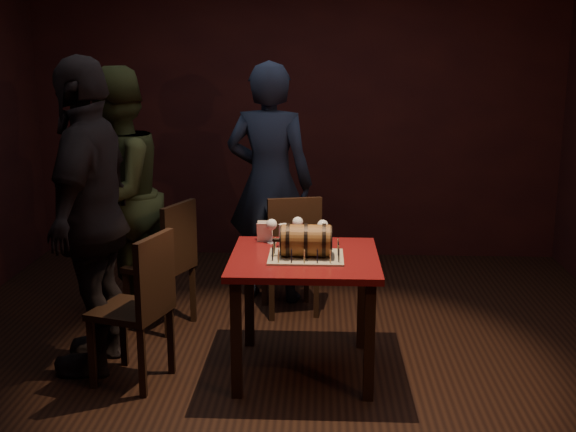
# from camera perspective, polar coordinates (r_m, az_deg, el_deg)

# --- Properties ---
(room_shell) EXTENTS (5.04, 5.04, 2.80)m
(room_shell) POSITION_cam_1_polar(r_m,az_deg,el_deg) (4.43, -0.43, 5.54)
(room_shell) COLOR black
(room_shell) RESTS_ON ground
(pub_table) EXTENTS (0.90, 0.90, 0.75)m
(pub_table) POSITION_cam_1_polar(r_m,az_deg,el_deg) (4.43, 1.30, -4.52)
(pub_table) COLOR #4F0D10
(pub_table) RESTS_ON ground
(cake_board) EXTENTS (0.45, 0.35, 0.01)m
(cake_board) POSITION_cam_1_polar(r_m,az_deg,el_deg) (4.36, 1.43, -3.25)
(cake_board) COLOR gray
(cake_board) RESTS_ON pub_table
(barrel_cake) EXTENTS (0.36, 0.21, 0.21)m
(barrel_cake) POSITION_cam_1_polar(r_m,az_deg,el_deg) (4.33, 1.43, -1.95)
(barrel_cake) COLOR brown
(barrel_cake) RESTS_ON cake_board
(birthday_candles) EXTENTS (0.40, 0.30, 0.09)m
(birthday_candles) POSITION_cam_1_polar(r_m,az_deg,el_deg) (4.34, 1.43, -2.66)
(birthday_candles) COLOR #D4C37E
(birthday_candles) RESTS_ON cake_board
(wine_glass_left) EXTENTS (0.07, 0.07, 0.16)m
(wine_glass_left) POSITION_cam_1_polar(r_m,az_deg,el_deg) (4.66, -1.30, -0.76)
(wine_glass_left) COLOR silver
(wine_glass_left) RESTS_ON pub_table
(wine_glass_mid) EXTENTS (0.07, 0.07, 0.16)m
(wine_glass_mid) POSITION_cam_1_polar(r_m,az_deg,el_deg) (4.72, 0.78, -0.59)
(wine_glass_mid) COLOR silver
(wine_glass_mid) RESTS_ON pub_table
(wine_glass_right) EXTENTS (0.07, 0.07, 0.16)m
(wine_glass_right) POSITION_cam_1_polar(r_m,az_deg,el_deg) (4.64, 2.76, -0.83)
(wine_glass_right) COLOR silver
(wine_glass_right) RESTS_ON pub_table
(pint_of_ale) EXTENTS (0.07, 0.07, 0.15)m
(pint_of_ale) POSITION_cam_1_polar(r_m,az_deg,el_deg) (4.57, -0.28, -1.61)
(pint_of_ale) COLOR silver
(pint_of_ale) RESTS_ON pub_table
(menu_card) EXTENTS (0.10, 0.05, 0.13)m
(menu_card) POSITION_cam_1_polar(r_m,az_deg,el_deg) (4.71, -1.85, -1.28)
(menu_card) COLOR white
(menu_card) RESTS_ON pub_table
(chair_back) EXTENTS (0.48, 0.48, 0.93)m
(chair_back) POSITION_cam_1_polar(r_m,az_deg,el_deg) (5.40, 0.31, -2.60)
(chair_back) COLOR black
(chair_back) RESTS_ON ground
(chair_left_rear) EXTENTS (0.52, 0.52, 0.93)m
(chair_left_rear) POSITION_cam_1_polar(r_m,az_deg,el_deg) (5.23, -9.44, -3.31)
(chair_left_rear) COLOR black
(chair_left_rear) RESTS_ON ground
(chair_left_front) EXTENTS (0.50, 0.50, 0.93)m
(chair_left_front) POSITION_cam_1_polar(r_m,az_deg,el_deg) (4.39, -11.49, -6.59)
(chair_left_front) COLOR black
(chair_left_front) RESTS_ON ground
(person_back) EXTENTS (0.76, 0.57, 1.90)m
(person_back) POSITION_cam_1_polar(r_m,az_deg,el_deg) (5.69, -1.47, 2.61)
(person_back) COLOR #1B2236
(person_back) RESTS_ON ground
(person_left_rear) EXTENTS (0.87, 1.03, 1.87)m
(person_left_rear) POSITION_cam_1_polar(r_m,az_deg,el_deg) (5.37, -13.53, 1.45)
(person_left_rear) COLOR #30371B
(person_left_rear) RESTS_ON ground
(person_left_front) EXTENTS (0.50, 1.15, 1.95)m
(person_left_front) POSITION_cam_1_polar(r_m,az_deg,el_deg) (4.59, -15.29, -0.05)
(person_left_front) COLOR black
(person_left_front) RESTS_ON ground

